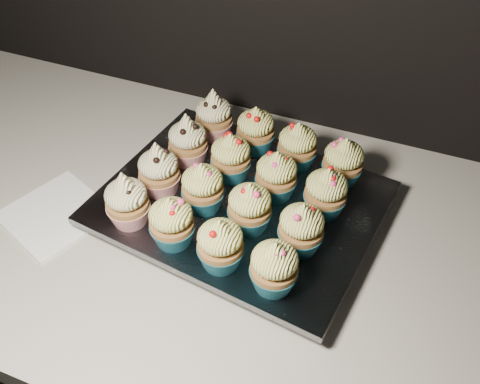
# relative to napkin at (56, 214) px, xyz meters

# --- Properties ---
(cabinet) EXTENTS (2.40, 0.60, 0.86)m
(cabinet) POSITION_rel_napkin_xyz_m (0.28, 0.08, -0.47)
(cabinet) COLOR black
(cabinet) RESTS_ON ground
(worktop) EXTENTS (2.44, 0.64, 0.04)m
(worktop) POSITION_rel_napkin_xyz_m (0.28, 0.08, -0.02)
(worktop) COLOR beige
(worktop) RESTS_ON cabinet
(napkin) EXTENTS (0.18, 0.18, 0.00)m
(napkin) POSITION_rel_napkin_xyz_m (0.00, 0.00, 0.00)
(napkin) COLOR white
(napkin) RESTS_ON worktop
(baking_tray) EXTENTS (0.41, 0.33, 0.02)m
(baking_tray) POSITION_rel_napkin_xyz_m (0.27, 0.11, 0.01)
(baking_tray) COLOR black
(baking_tray) RESTS_ON worktop
(foil_lining) EXTENTS (0.44, 0.37, 0.01)m
(foil_lining) POSITION_rel_napkin_xyz_m (0.27, 0.11, 0.03)
(foil_lining) COLOR silver
(foil_lining) RESTS_ON baking_tray
(cupcake_0) EXTENTS (0.06, 0.06, 0.10)m
(cupcake_0) POSITION_rel_napkin_xyz_m (0.14, 0.01, 0.07)
(cupcake_0) COLOR #A61721
(cupcake_0) RESTS_ON foil_lining
(cupcake_1) EXTENTS (0.06, 0.06, 0.08)m
(cupcake_1) POSITION_rel_napkin_xyz_m (0.21, -0.00, 0.07)
(cupcake_1) COLOR #185E73
(cupcake_1) RESTS_ON foil_lining
(cupcake_2) EXTENTS (0.06, 0.06, 0.08)m
(cupcake_2) POSITION_rel_napkin_xyz_m (0.29, -0.01, 0.07)
(cupcake_2) COLOR #185E73
(cupcake_2) RESTS_ON foil_lining
(cupcake_3) EXTENTS (0.06, 0.06, 0.08)m
(cupcake_3) POSITION_rel_napkin_xyz_m (0.37, -0.02, 0.07)
(cupcake_3) COLOR #185E73
(cupcake_3) RESTS_ON foil_lining
(cupcake_4) EXTENTS (0.06, 0.06, 0.10)m
(cupcake_4) POSITION_rel_napkin_xyz_m (0.15, 0.08, 0.07)
(cupcake_4) COLOR #A61721
(cupcake_4) RESTS_ON foil_lining
(cupcake_5) EXTENTS (0.06, 0.06, 0.08)m
(cupcake_5) POSITION_rel_napkin_xyz_m (0.22, 0.07, 0.07)
(cupcake_5) COLOR #185E73
(cupcake_5) RESTS_ON foil_lining
(cupcake_6) EXTENTS (0.06, 0.06, 0.08)m
(cupcake_6) POSITION_rel_napkin_xyz_m (0.30, 0.06, 0.07)
(cupcake_6) COLOR #185E73
(cupcake_6) RESTS_ON foil_lining
(cupcake_7) EXTENTS (0.06, 0.06, 0.08)m
(cupcake_7) POSITION_rel_napkin_xyz_m (0.38, 0.05, 0.07)
(cupcake_7) COLOR #185E73
(cupcake_7) RESTS_ON foil_lining
(cupcake_8) EXTENTS (0.06, 0.06, 0.10)m
(cupcake_8) POSITION_rel_napkin_xyz_m (0.16, 0.16, 0.07)
(cupcake_8) COLOR #A61721
(cupcake_8) RESTS_ON foil_lining
(cupcake_9) EXTENTS (0.06, 0.06, 0.08)m
(cupcake_9) POSITION_rel_napkin_xyz_m (0.23, 0.15, 0.07)
(cupcake_9) COLOR #185E73
(cupcake_9) RESTS_ON foil_lining
(cupcake_10) EXTENTS (0.06, 0.06, 0.08)m
(cupcake_10) POSITION_rel_napkin_xyz_m (0.31, 0.14, 0.07)
(cupcake_10) COLOR #185E73
(cupcake_10) RESTS_ON foil_lining
(cupcake_11) EXTENTS (0.06, 0.06, 0.08)m
(cupcake_11) POSITION_rel_napkin_xyz_m (0.39, 0.13, 0.07)
(cupcake_11) COLOR #185E73
(cupcake_11) RESTS_ON foil_lining
(cupcake_12) EXTENTS (0.06, 0.06, 0.10)m
(cupcake_12) POSITION_rel_napkin_xyz_m (0.17, 0.24, 0.07)
(cupcake_12) COLOR #A61721
(cupcake_12) RESTS_ON foil_lining
(cupcake_13) EXTENTS (0.06, 0.06, 0.08)m
(cupcake_13) POSITION_rel_napkin_xyz_m (0.25, 0.23, 0.07)
(cupcake_13) COLOR #185E73
(cupcake_13) RESTS_ON foil_lining
(cupcake_14) EXTENTS (0.06, 0.06, 0.08)m
(cupcake_14) POSITION_rel_napkin_xyz_m (0.32, 0.22, 0.07)
(cupcake_14) COLOR #185E73
(cupcake_14) RESTS_ON foil_lining
(cupcake_15) EXTENTS (0.06, 0.06, 0.08)m
(cupcake_15) POSITION_rel_napkin_xyz_m (0.40, 0.21, 0.07)
(cupcake_15) COLOR #185E73
(cupcake_15) RESTS_ON foil_lining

